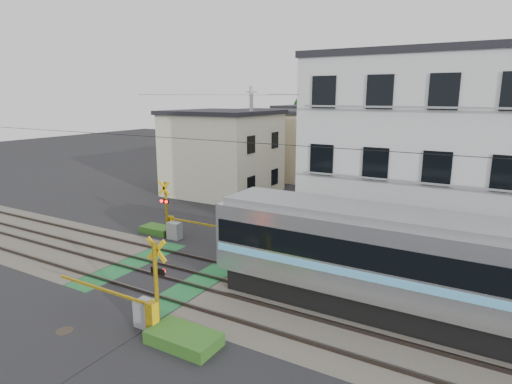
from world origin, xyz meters
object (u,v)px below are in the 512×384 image
Objects in this scene: pedestrian at (376,157)px; manhole_cover at (65,331)px; crossing_signal_far at (174,225)px; crossing_signal_near at (147,308)px; apartment_block at (423,152)px.

pedestrian is 3.22× the size of manhole_cover.
pedestrian is (2.78, 29.40, 0.18)m from crossing_signal_far.
crossing_signal_far reaches higher than pedestrian.
crossing_signal_near is 8.61× the size of manhole_cover.
crossing_signal_near is 2.71m from manhole_cover.
crossing_signal_near is 8.95m from crossing_signal_far.
pedestrian is at bearing 109.42° from apartment_block.
crossing_signal_far is at bearing 108.95° from manhole_cover.
apartment_block is 25.27m from pedestrian.
pedestrian is at bearing 84.60° from crossing_signal_far.
crossing_signal_far is at bearing -152.22° from apartment_block.
apartment_block is 5.75× the size of pedestrian.
crossing_signal_far is 13.14m from apartment_block.
crossing_signal_near is at bearing -54.71° from crossing_signal_far.
pedestrian is (-2.39, 36.71, 0.18)m from crossing_signal_near.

